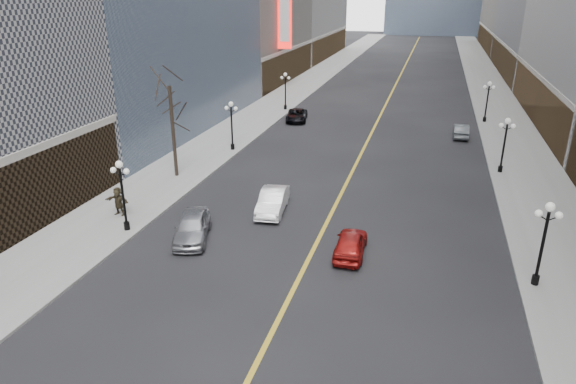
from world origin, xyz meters
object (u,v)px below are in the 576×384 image
Objects in this scene: streetlamp_west_1 at (122,189)px; car_nb_far at (297,115)px; streetlamp_west_2 at (232,121)px; car_sb_far at (461,131)px; streetlamp_east_2 at (505,140)px; car_sb_mid at (351,243)px; streetlamp_east_3 at (488,97)px; car_nb_near at (192,227)px; streetlamp_east_1 at (544,236)px; streetlamp_west_3 at (285,87)px; car_nb_mid at (273,201)px.

streetlamp_west_1 is 31.21m from car_nb_far.
car_sb_far is (20.80, 10.82, -2.22)m from streetlamp_west_2.
streetlamp_east_2 is at bearing 104.93° from car_sb_far.
streetlamp_east_2 reaches higher than car_sb_mid.
car_sb_far is at bearing 54.18° from streetlamp_west_1.
streetlamp_east_3 is 0.94× the size of car_nb_near.
streetlamp_east_3 is (0.00, 18.00, 0.00)m from streetlamp_east_2.
streetlamp_east_1 reaches higher than car_sb_mid.
streetlamp_east_2 and streetlamp_west_3 have the same top height.
streetlamp_east_1 is 18.00m from streetlamp_east_2.
streetlamp_east_2 is at bearing 0.00° from streetlamp_west_2.
streetlamp_west_2 is 18.47m from car_nb_near.
car_nb_far is (2.80, 31.00, -2.23)m from streetlamp_west_1.
car_sb_far is (20.80, 28.82, -2.22)m from streetlamp_west_1.
streetlamp_east_2 is 1.00× the size of streetlamp_west_1.
streetlamp_west_1 is at bearing -90.00° from streetlamp_west_3.
car_nb_near is at bearing 2.42° from streetlamp_west_1.
car_nb_mid is 26.72m from car_sb_far.
car_sb_mid is (6.10, -4.62, -0.06)m from car_nb_mid.
car_nb_mid is 7.65m from car_sb_mid.
streetlamp_east_3 is at bearing -107.11° from car_sb_mid.
streetlamp_east_2 is 26.27m from car_nb_near.
car_sb_far is (16.39, 28.64, -0.13)m from car_nb_near.
streetlamp_west_2 is 22.25m from car_sb_mid.
streetlamp_east_3 is at bearing 55.97° from car_nb_mid.
car_nb_far is at bearing -71.49° from car_sb_mid.
streetlamp_east_2 is at bearing 37.33° from streetlamp_west_1.
car_nb_near is (-19.19, 0.19, -2.08)m from streetlamp_east_1.
streetlamp_east_3 reaches higher than car_nb_mid.
car_sb_mid is (-9.64, 0.82, -2.19)m from streetlamp_east_1.
car_sb_far is at bearing -105.51° from car_sb_mid.
streetlamp_east_3 is at bearing 44.51° from car_nb_near.
streetlamp_west_2 is at bearing 180.00° from streetlamp_east_2.
car_nb_far is 1.17× the size of car_sb_mid.
streetlamp_east_1 reaches higher than car_nb_near.
streetlamp_east_2 is at bearing 31.80° from car_nb_mid.
streetlamp_west_1 is 1.09× the size of car_sb_far.
streetlamp_west_2 is 23.55m from car_sb_far.
streetlamp_east_2 is at bearing 90.00° from streetlamp_east_1.
car_sb_mid is (9.55, 0.64, -0.11)m from car_nb_near.
car_nb_near is (4.41, 0.19, -2.08)m from streetlamp_west_1.
car_sb_mid is (-9.64, -17.18, -2.19)m from streetlamp_east_2.
car_nb_near reaches higher than car_sb_far.
car_nb_mid is at bearing -75.56° from streetlamp_west_3.
streetlamp_east_2 and streetlamp_west_1 have the same top height.
streetlamp_west_1 is at bearing -90.00° from streetlamp_west_2.
streetlamp_east_3 and streetlamp_west_3 have the same top height.
car_sb_far is at bearing 104.50° from streetlamp_east_2.
streetlamp_east_1 is at bearing -37.33° from streetlamp_west_2.
car_nb_mid is 1.13× the size of car_sb_far.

